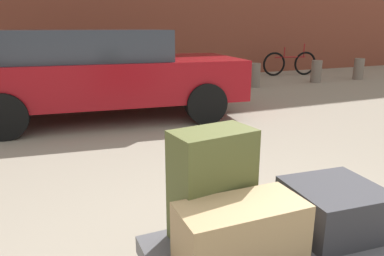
{
  "coord_description": "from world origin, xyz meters",
  "views": [
    {
      "loc": [
        -1.09,
        -1.33,
        1.47
      ],
      "look_at": [
        0.0,
        1.2,
        0.69
      ],
      "focal_mm": 33.7,
      "sensor_mm": 36.0,
      "label": 1
    }
  ],
  "objects_px": {
    "duffel_bag_tan_center": "(241,235)",
    "bicycle_leaning": "(290,63)",
    "parked_car": "(102,72)",
    "bollard_kerb_far": "(316,71)",
    "bollard_corner": "(359,69)",
    "bollard_kerb_near": "(211,78)",
    "bollard_kerb_mid": "(255,75)",
    "suitcase_olive_rear_right": "(212,185)",
    "suitcase_charcoal_front_left": "(334,208)"
  },
  "relations": [
    {
      "from": "duffel_bag_tan_center",
      "to": "bollard_corner",
      "type": "relative_size",
      "value": 1.04
    },
    {
      "from": "parked_car",
      "to": "suitcase_charcoal_front_left",
      "type": "bearing_deg",
      "value": -83.83
    },
    {
      "from": "bollard_kerb_near",
      "to": "bollard_kerb_mid",
      "type": "xyz_separation_m",
      "value": [
        1.22,
        0.0,
        0.0
      ]
    },
    {
      "from": "bollard_kerb_mid",
      "to": "suitcase_olive_rear_right",
      "type": "bearing_deg",
      "value": -124.67
    },
    {
      "from": "bollard_kerb_mid",
      "to": "bollard_corner",
      "type": "xyz_separation_m",
      "value": [
        3.5,
        0.0,
        0.0
      ]
    },
    {
      "from": "bollard_kerb_mid",
      "to": "bollard_kerb_near",
      "type": "bearing_deg",
      "value": 180.0
    },
    {
      "from": "bollard_kerb_near",
      "to": "bollard_corner",
      "type": "distance_m",
      "value": 4.72
    },
    {
      "from": "duffel_bag_tan_center",
      "to": "parked_car",
      "type": "height_order",
      "value": "parked_car"
    },
    {
      "from": "parked_car",
      "to": "bollard_kerb_mid",
      "type": "distance_m",
      "value": 4.39
    },
    {
      "from": "suitcase_charcoal_front_left",
      "to": "parked_car",
      "type": "relative_size",
      "value": 0.11
    },
    {
      "from": "parked_car",
      "to": "suitcase_olive_rear_right",
      "type": "bearing_deg",
      "value": -92.32
    },
    {
      "from": "bollard_kerb_far",
      "to": "suitcase_charcoal_front_left",
      "type": "bearing_deg",
      "value": -131.12
    },
    {
      "from": "bollard_kerb_near",
      "to": "bollard_corner",
      "type": "bearing_deg",
      "value": 0.0
    },
    {
      "from": "bicycle_leaning",
      "to": "duffel_bag_tan_center",
      "type": "bearing_deg",
      "value": -129.29
    },
    {
      "from": "bollard_kerb_near",
      "to": "bicycle_leaning",
      "type": "bearing_deg",
      "value": 23.27
    },
    {
      "from": "bollard_kerb_near",
      "to": "bollard_kerb_mid",
      "type": "bearing_deg",
      "value": 0.0
    },
    {
      "from": "bicycle_leaning",
      "to": "bollard_kerb_near",
      "type": "distance_m",
      "value": 3.74
    },
    {
      "from": "suitcase_olive_rear_right",
      "to": "bollard_corner",
      "type": "relative_size",
      "value": 1.03
    },
    {
      "from": "bicycle_leaning",
      "to": "bollard_kerb_mid",
      "type": "bearing_deg",
      "value": -146.37
    },
    {
      "from": "suitcase_olive_rear_right",
      "to": "bicycle_leaning",
      "type": "relative_size",
      "value": 0.35
    },
    {
      "from": "bollard_corner",
      "to": "bollard_kerb_far",
      "type": "bearing_deg",
      "value": 180.0
    },
    {
      "from": "bicycle_leaning",
      "to": "bollard_corner",
      "type": "distance_m",
      "value": 1.96
    },
    {
      "from": "suitcase_charcoal_front_left",
      "to": "bollard_kerb_far",
      "type": "xyz_separation_m",
      "value": [
        5.48,
        6.28,
        -0.18
      ]
    },
    {
      "from": "suitcase_charcoal_front_left",
      "to": "bollard_kerb_far",
      "type": "relative_size",
      "value": 0.82
    },
    {
      "from": "bollard_kerb_mid",
      "to": "duffel_bag_tan_center",
      "type": "bearing_deg",
      "value": -123.37
    },
    {
      "from": "duffel_bag_tan_center",
      "to": "bicycle_leaning",
      "type": "xyz_separation_m",
      "value": [
        6.4,
        7.82,
        -0.13
      ]
    },
    {
      "from": "duffel_bag_tan_center",
      "to": "bollard_kerb_mid",
      "type": "bearing_deg",
      "value": 57.57
    },
    {
      "from": "suitcase_charcoal_front_left",
      "to": "bollard_kerb_far",
      "type": "bearing_deg",
      "value": 53.95
    },
    {
      "from": "bollard_kerb_mid",
      "to": "bollard_corner",
      "type": "bearing_deg",
      "value": 0.0
    },
    {
      "from": "suitcase_olive_rear_right",
      "to": "parked_car",
      "type": "relative_size",
      "value": 0.14
    },
    {
      "from": "suitcase_charcoal_front_left",
      "to": "bollard_corner",
      "type": "relative_size",
      "value": 0.82
    },
    {
      "from": "duffel_bag_tan_center",
      "to": "bollard_kerb_mid",
      "type": "xyz_separation_m",
      "value": [
        4.18,
        6.34,
        -0.21
      ]
    },
    {
      "from": "parked_car",
      "to": "bollard_corner",
      "type": "height_order",
      "value": "parked_car"
    },
    {
      "from": "suitcase_charcoal_front_left",
      "to": "bicycle_leaning",
      "type": "distance_m",
      "value": 9.65
    },
    {
      "from": "bollard_kerb_mid",
      "to": "bollard_kerb_far",
      "type": "xyz_separation_m",
      "value": [
        1.96,
        0.0,
        0.0
      ]
    },
    {
      "from": "bollard_kerb_mid",
      "to": "bicycle_leaning",
      "type": "bearing_deg",
      "value": 33.63
    },
    {
      "from": "bicycle_leaning",
      "to": "suitcase_olive_rear_right",
      "type": "bearing_deg",
      "value": -130.4
    },
    {
      "from": "suitcase_olive_rear_right",
      "to": "bollard_corner",
      "type": "distance_m",
      "value": 9.8
    },
    {
      "from": "parked_car",
      "to": "bollard_kerb_mid",
      "type": "xyz_separation_m",
      "value": [
        4.02,
        1.71,
        -0.46
      ]
    },
    {
      "from": "bollard_kerb_near",
      "to": "bollard_kerb_mid",
      "type": "relative_size",
      "value": 1.0
    },
    {
      "from": "bollard_kerb_far",
      "to": "bollard_corner",
      "type": "height_order",
      "value": "same"
    },
    {
      "from": "bollard_kerb_near",
      "to": "bollard_kerb_far",
      "type": "height_order",
      "value": "same"
    },
    {
      "from": "bollard_kerb_far",
      "to": "parked_car",
      "type": "bearing_deg",
      "value": -164.02
    },
    {
      "from": "bollard_kerb_far",
      "to": "bollard_corner",
      "type": "bearing_deg",
      "value": 0.0
    },
    {
      "from": "duffel_bag_tan_center",
      "to": "bollard_corner",
      "type": "distance_m",
      "value": 9.96
    },
    {
      "from": "parked_car",
      "to": "bicycle_leaning",
      "type": "relative_size",
      "value": 2.57
    },
    {
      "from": "bollard_kerb_far",
      "to": "bollard_corner",
      "type": "distance_m",
      "value": 1.55
    },
    {
      "from": "suitcase_charcoal_front_left",
      "to": "parked_car",
      "type": "distance_m",
      "value": 4.6
    },
    {
      "from": "parked_car",
      "to": "bollard_kerb_far",
      "type": "xyz_separation_m",
      "value": [
        5.97,
        1.71,
        -0.46
      ]
    },
    {
      "from": "suitcase_charcoal_front_left",
      "to": "bollard_kerb_near",
      "type": "distance_m",
      "value": 6.69
    }
  ]
}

